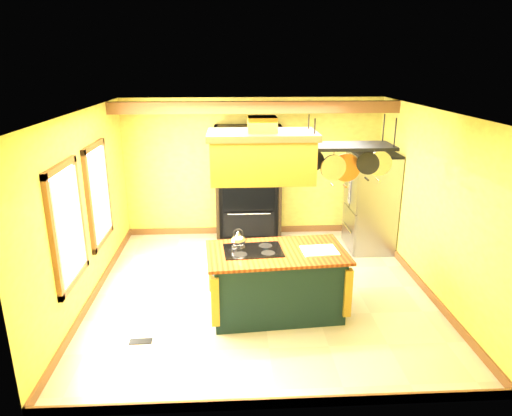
{
  "coord_description": "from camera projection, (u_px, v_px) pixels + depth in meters",
  "views": [
    {
      "loc": [
        -0.42,
        -6.24,
        3.34
      ],
      "look_at": [
        -0.06,
        0.3,
        1.23
      ],
      "focal_mm": 32.0,
      "sensor_mm": 36.0,
      "label": 1
    }
  ],
  "objects": [
    {
      "name": "wall_back",
      "position": [
        253.0,
        168.0,
        8.94
      ],
      "size": [
        5.0,
        0.02,
        2.7
      ],
      "primitive_type": "cube",
      "color": "#DECB51",
      "rests_on": "floor"
    },
    {
      "name": "window_far",
      "position": [
        99.0,
        194.0,
        6.99
      ],
      "size": [
        0.06,
        1.06,
        1.56
      ],
      "color": "brown",
      "rests_on": "wall_left"
    },
    {
      "name": "wall_front",
      "position": [
        279.0,
        289.0,
        4.18
      ],
      "size": [
        5.0,
        0.02,
        2.7
      ],
      "primitive_type": "cube",
      "color": "#DECB51",
      "rests_on": "floor"
    },
    {
      "name": "ceiling_beam",
      "position": [
        255.0,
        107.0,
        7.79
      ],
      "size": [
        5.0,
        0.15,
        0.2
      ],
      "primitive_type": "cube",
      "color": "brown",
      "rests_on": "ceiling"
    },
    {
      "name": "hutch",
      "position": [
        248.0,
        195.0,
        8.85
      ],
      "size": [
        1.25,
        0.57,
        2.21
      ],
      "color": "black",
      "rests_on": "floor"
    },
    {
      "name": "window_near",
      "position": [
        68.0,
        225.0,
        5.66
      ],
      "size": [
        0.06,
        1.06,
        1.56
      ],
      "color": "brown",
      "rests_on": "wall_left"
    },
    {
      "name": "refrigerator",
      "position": [
        370.0,
        204.0,
        8.32
      ],
      "size": [
        0.77,
        0.91,
        1.78
      ],
      "color": "gray",
      "rests_on": "floor"
    },
    {
      "name": "kitchen_island",
      "position": [
        276.0,
        281.0,
        6.24
      ],
      "size": [
        1.94,
        1.18,
        1.11
      ],
      "rotation": [
        0.0,
        0.0,
        0.08
      ],
      "color": "black",
      "rests_on": "floor"
    },
    {
      "name": "wall_right",
      "position": [
        431.0,
        204.0,
        6.69
      ],
      "size": [
        0.02,
        5.0,
        2.7
      ],
      "primitive_type": "cube",
      "color": "#DECB51",
      "rests_on": "floor"
    },
    {
      "name": "wall_left",
      "position": [
        85.0,
        209.0,
        6.43
      ],
      "size": [
        0.02,
        5.0,
        2.7
      ],
      "primitive_type": "cube",
      "color": "#DECB51",
      "rests_on": "floor"
    },
    {
      "name": "pot_rack",
      "position": [
        349.0,
        154.0,
        5.76
      ],
      "size": [
        1.17,
        0.54,
        0.86
      ],
      "color": "black",
      "rests_on": "ceiling"
    },
    {
      "name": "floor_register",
      "position": [
        141.0,
        341.0,
        5.7
      ],
      "size": [
        0.28,
        0.13,
        0.01
      ],
      "primitive_type": "cube",
      "rotation": [
        0.0,
        0.0,
        0.03
      ],
      "color": "black",
      "rests_on": "floor"
    },
    {
      "name": "floor",
      "position": [
        261.0,
        290.0,
        6.97
      ],
      "size": [
        5.0,
        5.0,
        0.0
      ],
      "primitive_type": "plane",
      "color": "beige",
      "rests_on": "ground"
    },
    {
      "name": "range_hood",
      "position": [
        262.0,
        154.0,
        5.69
      ],
      "size": [
        1.35,
        0.76,
        0.8
      ],
      "color": "#AD7D2B",
      "rests_on": "ceiling"
    },
    {
      "name": "ceiling",
      "position": [
        262.0,
        111.0,
        6.15
      ],
      "size": [
        5.0,
        5.0,
        0.0
      ],
      "primitive_type": "plane",
      "rotation": [
        3.14,
        0.0,
        0.0
      ],
      "color": "white",
      "rests_on": "wall_back"
    }
  ]
}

